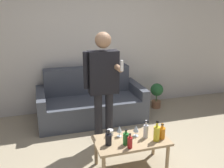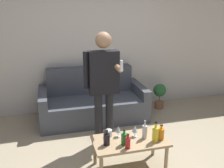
# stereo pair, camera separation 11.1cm
# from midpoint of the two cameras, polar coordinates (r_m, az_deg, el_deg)

# --- Properties ---
(wall_back) EXTENTS (8.00, 0.06, 2.70)m
(wall_back) POSITION_cam_midpoint_polar(r_m,az_deg,el_deg) (4.77, -3.48, 10.06)
(wall_back) COLOR silver
(wall_back) RESTS_ON ground_plane
(couch) EXTENTS (1.85, 0.93, 0.88)m
(couch) POSITION_cam_midpoint_polar(r_m,az_deg,el_deg) (4.54, -3.80, -3.91)
(couch) COLOR #474C56
(couch) RESTS_ON ground_plane
(coffee_table) EXTENTS (0.91, 0.48, 0.39)m
(coffee_table) POSITION_cam_midpoint_polar(r_m,az_deg,el_deg) (3.15, 5.16, -13.38)
(coffee_table) COLOR tan
(coffee_table) RESTS_ON ground_plane
(bottle_orange) EXTENTS (0.06, 0.06, 0.18)m
(bottle_orange) POSITION_cam_midpoint_polar(r_m,az_deg,el_deg) (2.93, 4.76, -13.19)
(bottle_orange) COLOR #B21E1E
(bottle_orange) RESTS_ON coffee_table
(bottle_green) EXTENTS (0.07, 0.07, 0.20)m
(bottle_green) POSITION_cam_midpoint_polar(r_m,az_deg,el_deg) (2.99, 3.87, -12.38)
(bottle_green) COLOR #23752D
(bottle_green) RESTS_ON coffee_table
(bottle_dark) EXTENTS (0.08, 0.08, 0.25)m
(bottle_dark) POSITION_cam_midpoint_polar(r_m,az_deg,el_deg) (3.09, 10.92, -11.14)
(bottle_dark) COLOR yellow
(bottle_dark) RESTS_ON coffee_table
(bottle_yellow) EXTENTS (0.08, 0.08, 0.19)m
(bottle_yellow) POSITION_cam_midpoint_polar(r_m,az_deg,el_deg) (2.98, -0.13, -12.46)
(bottle_yellow) COLOR black
(bottle_yellow) RESTS_ON coffee_table
(bottle_red) EXTENTS (0.08, 0.08, 0.20)m
(bottle_red) POSITION_cam_midpoint_polar(r_m,az_deg,el_deg) (3.16, 12.13, -11.00)
(bottle_red) COLOR orange
(bottle_red) RESTS_ON coffee_table
(bottle_clear) EXTENTS (0.06, 0.06, 0.23)m
(bottle_clear) POSITION_cam_midpoint_polar(r_m,az_deg,el_deg) (3.14, 8.51, -10.67)
(bottle_clear) COLOR silver
(bottle_clear) RESTS_ON coffee_table
(wine_glass_near) EXTENTS (0.06, 0.06, 0.15)m
(wine_glass_near) POSITION_cam_midpoint_polar(r_m,az_deg,el_deg) (3.14, 2.45, -10.33)
(wine_glass_near) COLOR silver
(wine_glass_near) RESTS_ON coffee_table
(wine_glass_far) EXTENTS (0.07, 0.07, 0.15)m
(wine_glass_far) POSITION_cam_midpoint_polar(r_m,az_deg,el_deg) (3.16, 6.30, -10.23)
(wine_glass_far) COLOR silver
(wine_glass_far) RESTS_ON coffee_table
(cup_on_table) EXTENTS (0.08, 0.08, 0.08)m
(cup_on_table) POSITION_cam_midpoint_polar(r_m,az_deg,el_deg) (3.18, 0.33, -11.12)
(cup_on_table) COLOR white
(cup_on_table) RESTS_ON coffee_table
(person_standing_front) EXTENTS (0.48, 0.42, 1.64)m
(person_standing_front) POSITION_cam_midpoint_polar(r_m,az_deg,el_deg) (3.43, -1.05, 0.71)
(person_standing_front) COLOR #232328
(person_standing_front) RESTS_ON ground_plane
(potted_plant) EXTENTS (0.25, 0.25, 0.50)m
(potted_plant) POSITION_cam_midpoint_polar(r_m,az_deg,el_deg) (5.02, 11.43, -2.16)
(potted_plant) COLOR #936042
(potted_plant) RESTS_ON ground_plane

